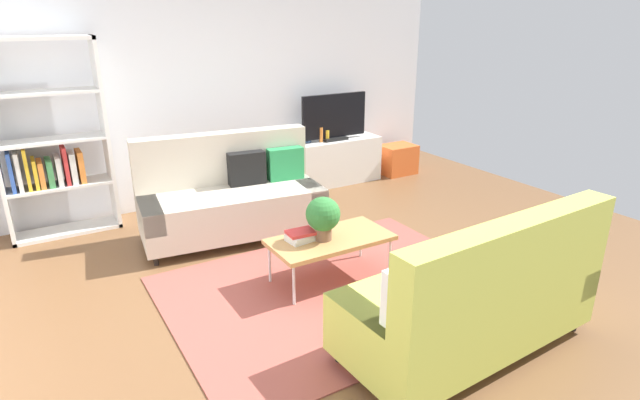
{
  "coord_description": "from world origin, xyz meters",
  "views": [
    {
      "loc": [
        -2.31,
        -3.52,
        2.3
      ],
      "look_at": [
        0.03,
        0.39,
        0.65
      ],
      "focal_mm": 28.82,
      "sensor_mm": 36.0,
      "label": 1
    }
  ],
  "objects_px": {
    "tv_console": "(333,161)",
    "table_book_0": "(301,239)",
    "couch_green": "(473,297)",
    "vase_0": "(295,139)",
    "potted_plant": "(323,216)",
    "coffee_table": "(330,240)",
    "vase_1": "(308,137)",
    "bookshelf": "(51,148)",
    "bottle_0": "(321,135)",
    "storage_trunk": "(397,159)",
    "couch_beige": "(232,196)",
    "bottle_1": "(327,136)",
    "tv": "(334,118)"
  },
  "relations": [
    {
      "from": "potted_plant",
      "to": "tv_console",
      "type": "bearing_deg",
      "value": 55.94
    },
    {
      "from": "coffee_table",
      "to": "tv",
      "type": "relative_size",
      "value": 1.1
    },
    {
      "from": "vase_0",
      "to": "couch_beige",
      "type": "bearing_deg",
      "value": -142.11
    },
    {
      "from": "coffee_table",
      "to": "storage_trunk",
      "type": "height_order",
      "value": "storage_trunk"
    },
    {
      "from": "couch_green",
      "to": "vase_1",
      "type": "distance_m",
      "value": 4.0
    },
    {
      "from": "vase_0",
      "to": "bottle_1",
      "type": "height_order",
      "value": "bottle_1"
    },
    {
      "from": "bottle_0",
      "to": "potted_plant",
      "type": "bearing_deg",
      "value": -120.7
    },
    {
      "from": "couch_beige",
      "to": "tv_console",
      "type": "height_order",
      "value": "couch_beige"
    },
    {
      "from": "table_book_0",
      "to": "bottle_1",
      "type": "height_order",
      "value": "bottle_1"
    },
    {
      "from": "table_book_0",
      "to": "storage_trunk",
      "type": "bearing_deg",
      "value": 37.56
    },
    {
      "from": "couch_beige",
      "to": "coffee_table",
      "type": "xyz_separation_m",
      "value": [
        0.37,
        -1.42,
        -0.05
      ]
    },
    {
      "from": "couch_green",
      "to": "potted_plant",
      "type": "distance_m",
      "value": 1.48
    },
    {
      "from": "storage_trunk",
      "to": "bottle_0",
      "type": "distance_m",
      "value": 1.42
    },
    {
      "from": "coffee_table",
      "to": "vase_1",
      "type": "relative_size",
      "value": 7.17
    },
    {
      "from": "tv_console",
      "to": "vase_1",
      "type": "height_order",
      "value": "vase_1"
    },
    {
      "from": "couch_beige",
      "to": "couch_green",
      "type": "relative_size",
      "value": 1.03
    },
    {
      "from": "storage_trunk",
      "to": "couch_green",
      "type": "bearing_deg",
      "value": -122.36
    },
    {
      "from": "tv_console",
      "to": "bookshelf",
      "type": "height_order",
      "value": "bookshelf"
    },
    {
      "from": "tv",
      "to": "storage_trunk",
      "type": "relative_size",
      "value": 1.92
    },
    {
      "from": "couch_beige",
      "to": "bottle_1",
      "type": "xyz_separation_m",
      "value": [
        1.81,
        0.96,
        0.27
      ]
    },
    {
      "from": "couch_green",
      "to": "coffee_table",
      "type": "distance_m",
      "value": 1.45
    },
    {
      "from": "storage_trunk",
      "to": "bottle_1",
      "type": "height_order",
      "value": "bottle_1"
    },
    {
      "from": "vase_1",
      "to": "bottle_0",
      "type": "relative_size",
      "value": 0.76
    },
    {
      "from": "vase_0",
      "to": "vase_1",
      "type": "relative_size",
      "value": 0.87
    },
    {
      "from": "couch_green",
      "to": "vase_0",
      "type": "bearing_deg",
      "value": 77.48
    },
    {
      "from": "couch_beige",
      "to": "couch_green",
      "type": "bearing_deg",
      "value": 109.74
    },
    {
      "from": "couch_beige",
      "to": "couch_green",
      "type": "xyz_separation_m",
      "value": [
        0.66,
        -2.84,
        0.0
      ]
    },
    {
      "from": "bookshelf",
      "to": "storage_trunk",
      "type": "height_order",
      "value": "bookshelf"
    },
    {
      "from": "vase_0",
      "to": "coffee_table",
      "type": "bearing_deg",
      "value": -111.59
    },
    {
      "from": "couch_green",
      "to": "bookshelf",
      "type": "height_order",
      "value": "bookshelf"
    },
    {
      "from": "vase_0",
      "to": "vase_1",
      "type": "xyz_separation_m",
      "value": [
        0.19,
        0.0,
        0.01
      ]
    },
    {
      "from": "bookshelf",
      "to": "vase_0",
      "type": "xyz_separation_m",
      "value": [
        2.95,
        0.03,
        -0.26
      ]
    },
    {
      "from": "bookshelf",
      "to": "storage_trunk",
      "type": "bearing_deg",
      "value": -1.49
    },
    {
      "from": "couch_beige",
      "to": "table_book_0",
      "type": "bearing_deg",
      "value": 101.61
    },
    {
      "from": "couch_green",
      "to": "tv",
      "type": "bearing_deg",
      "value": 69.15
    },
    {
      "from": "couch_beige",
      "to": "bookshelf",
      "type": "bearing_deg",
      "value": -26.04
    },
    {
      "from": "bottle_1",
      "to": "vase_1",
      "type": "bearing_deg",
      "value": 161.11
    },
    {
      "from": "tv_console",
      "to": "potted_plant",
      "type": "bearing_deg",
      "value": -124.06
    },
    {
      "from": "tv_console",
      "to": "vase_0",
      "type": "bearing_deg",
      "value": 175.07
    },
    {
      "from": "vase_1",
      "to": "couch_beige",
      "type": "bearing_deg",
      "value": -145.75
    },
    {
      "from": "vase_1",
      "to": "storage_trunk",
      "type": "bearing_deg",
      "value": -5.76
    },
    {
      "from": "vase_0",
      "to": "vase_1",
      "type": "distance_m",
      "value": 0.19
    },
    {
      "from": "storage_trunk",
      "to": "vase_0",
      "type": "relative_size",
      "value": 3.9
    },
    {
      "from": "couch_green",
      "to": "vase_0",
      "type": "xyz_separation_m",
      "value": [
        0.69,
        3.89,
        0.26
      ]
    },
    {
      "from": "couch_green",
      "to": "storage_trunk",
      "type": "height_order",
      "value": "couch_green"
    },
    {
      "from": "bookshelf",
      "to": "storage_trunk",
      "type": "relative_size",
      "value": 4.04
    },
    {
      "from": "tv",
      "to": "table_book_0",
      "type": "xyz_separation_m",
      "value": [
        -1.82,
        -2.32,
        -0.51
      ]
    },
    {
      "from": "bookshelf",
      "to": "bottle_0",
      "type": "relative_size",
      "value": 10.35
    },
    {
      "from": "couch_beige",
      "to": "bottle_0",
      "type": "relative_size",
      "value": 9.78
    },
    {
      "from": "tv_console",
      "to": "table_book_0",
      "type": "distance_m",
      "value": 2.97
    }
  ]
}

